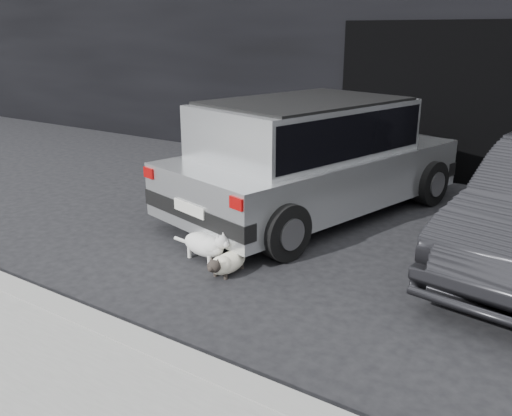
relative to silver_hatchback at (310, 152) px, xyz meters
The scene contains 7 objects.
ground 1.50m from the silver_hatchback, 82.05° to the right, with size 80.00×80.00×0.00m, color black.
building_facade 5.19m from the silver_hatchback, 76.24° to the left, with size 34.00×4.00×5.00m, color black.
garage_opening 3.04m from the silver_hatchback, 67.10° to the left, with size 4.00×0.10×2.60m, color black.
curb 4.07m from the silver_hatchback, 72.96° to the right, with size 18.00×0.25×0.12m, color gray.
silver_hatchback is the anchor object (origin of this frame).
cat_siamese 2.41m from the silver_hatchback, 83.54° to the right, with size 0.28×0.77×0.27m.
cat_white 2.23m from the silver_hatchback, 93.51° to the right, with size 0.85×0.38×0.40m.
Camera 1 is at (3.23, -5.20, 2.44)m, focal length 38.00 mm.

